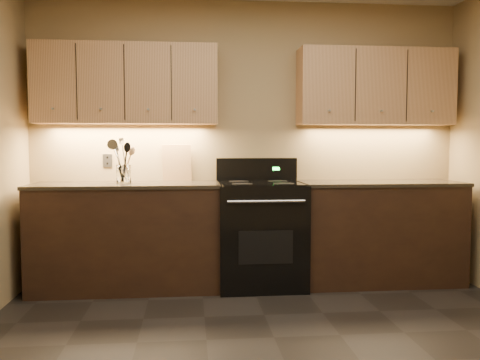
# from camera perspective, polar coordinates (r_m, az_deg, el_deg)

# --- Properties ---
(wall_back) EXTENTS (4.00, 0.04, 2.60)m
(wall_back) POSITION_cam_1_polar(r_m,az_deg,el_deg) (4.80, 0.86, 4.40)
(wall_back) COLOR #9C835B
(wall_back) RESTS_ON ground
(counter_left) EXTENTS (1.62, 0.62, 0.93)m
(counter_left) POSITION_cam_1_polar(r_m,az_deg,el_deg) (4.58, -12.60, -6.17)
(counter_left) COLOR black
(counter_left) RESTS_ON ground
(counter_right) EXTENTS (1.46, 0.62, 0.93)m
(counter_right) POSITION_cam_1_polar(r_m,az_deg,el_deg) (4.86, 15.30, -5.63)
(counter_right) COLOR black
(counter_right) RESTS_ON ground
(stove) EXTENTS (0.76, 0.68, 1.14)m
(stove) POSITION_cam_1_polar(r_m,az_deg,el_deg) (4.57, 2.31, -5.93)
(stove) COLOR black
(stove) RESTS_ON ground
(upper_cab_left) EXTENTS (1.60, 0.30, 0.70)m
(upper_cab_left) POSITION_cam_1_polar(r_m,az_deg,el_deg) (4.69, -12.63, 10.44)
(upper_cab_left) COLOR tan
(upper_cab_left) RESTS_ON wall_back
(upper_cab_right) EXTENTS (1.44, 0.30, 0.70)m
(upper_cab_right) POSITION_cam_1_polar(r_m,az_deg,el_deg) (4.96, 14.96, 10.04)
(upper_cab_right) COLOR tan
(upper_cab_right) RESTS_ON wall_back
(outlet_plate) EXTENTS (0.08, 0.01, 0.12)m
(outlet_plate) POSITION_cam_1_polar(r_m,az_deg,el_deg) (4.83, -14.65, 2.13)
(outlet_plate) COLOR #B2B5BA
(outlet_plate) RESTS_ON wall_back
(utensil_crock) EXTENTS (0.13, 0.13, 0.16)m
(utensil_crock) POSITION_cam_1_polar(r_m,az_deg,el_deg) (4.56, -12.93, 0.58)
(utensil_crock) COLOR white
(utensil_crock) RESTS_ON counter_left
(cutting_board) EXTENTS (0.27, 0.09, 0.34)m
(cutting_board) POSITION_cam_1_polar(r_m,az_deg,el_deg) (4.75, -7.10, 1.94)
(cutting_board) COLOR #DAB375
(cutting_board) RESTS_ON counter_left
(wooden_spoon) EXTENTS (0.16, 0.09, 0.32)m
(wooden_spoon) POSITION_cam_1_polar(r_m,az_deg,el_deg) (4.55, -13.20, 1.83)
(wooden_spoon) COLOR #DAB375
(wooden_spoon) RESTS_ON utensil_crock
(black_spoon) EXTENTS (0.12, 0.14, 0.35)m
(black_spoon) POSITION_cam_1_polar(r_m,az_deg,el_deg) (4.56, -13.06, 2.02)
(black_spoon) COLOR black
(black_spoon) RESTS_ON utensil_crock
(black_turner) EXTENTS (0.17, 0.16, 0.36)m
(black_turner) POSITION_cam_1_polar(r_m,az_deg,el_deg) (4.54, -12.97, 1.99)
(black_turner) COLOR black
(black_turner) RESTS_ON utensil_crock
(steel_spatula) EXTENTS (0.16, 0.15, 0.41)m
(steel_spatula) POSITION_cam_1_polar(r_m,az_deg,el_deg) (4.56, -12.54, 2.36)
(steel_spatula) COLOR silver
(steel_spatula) RESTS_ON utensil_crock
(steel_skimmer) EXTENTS (0.21, 0.11, 0.38)m
(steel_skimmer) POSITION_cam_1_polar(r_m,az_deg,el_deg) (4.54, -12.62, 2.16)
(steel_skimmer) COLOR silver
(steel_skimmer) RESTS_ON utensil_crock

